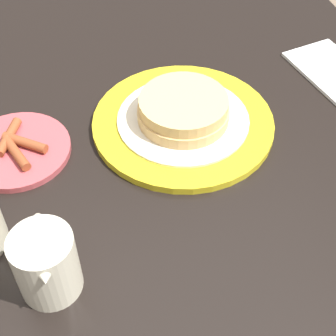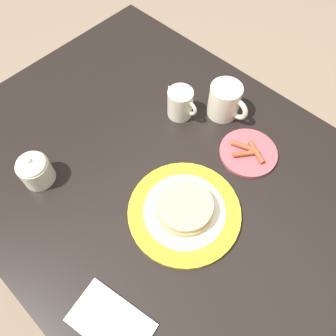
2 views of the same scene
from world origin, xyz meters
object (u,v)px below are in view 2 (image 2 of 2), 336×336
Objects in this scene: napkin at (111,322)px; sugar_bowl at (35,169)px; creamer_pitcher at (180,103)px; side_plate_bacon at (248,152)px; pancake_plate at (184,210)px; coffee_mug at (225,101)px.

sugar_bowl is at bearing 165.38° from napkin.
side_plate_bacon is at bearing 5.54° from creamer_pitcher.
side_plate_bacon is 0.24m from creamer_pitcher.
pancake_plate is at bearing -45.67° from creamer_pitcher.
pancake_plate is at bearing -92.37° from side_plate_bacon.
pancake_plate is 0.25m from side_plate_bacon.
napkin is at bearing -73.10° from coffee_mug.
napkin is (0.19, -0.61, -0.05)m from coffee_mug.
napkin is at bearing -14.62° from sugar_bowl.
coffee_mug is (-0.13, 0.32, 0.03)m from pancake_plate.
creamer_pitcher reaches higher than sugar_bowl.
sugar_bowl reaches higher than napkin.
creamer_pitcher is at bearing -135.61° from coffee_mug.
napkin is at bearing -61.86° from creamer_pitcher.
sugar_bowl is (-0.12, -0.42, -0.00)m from creamer_pitcher.
pancake_plate is 1.49× the size of napkin.
side_plate_bacon is (0.01, 0.25, -0.01)m from pancake_plate.
sugar_bowl is (-0.34, -0.19, 0.03)m from pancake_plate.
pancake_plate is 1.76× the size of side_plate_bacon.
creamer_pitcher is at bearing 118.14° from napkin.
pancake_plate is 2.47× the size of creamer_pitcher.
side_plate_bacon is 0.16m from coffee_mug.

